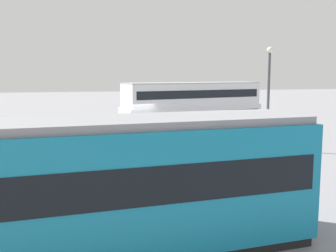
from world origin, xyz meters
The scene contains 7 objects.
ground_plane centered at (0.00, 0.00, 0.00)m, with size 160.00×160.00×0.00m, color gray.
double_decker_bus centered at (-4.78, -1.88, 2.00)m, with size 11.73×4.87×3.92m.
tram_yellow centered at (5.06, 17.30, 1.79)m, with size 12.69×3.18×3.45m.
pedestrian_near_railing centered at (2.21, 6.58, 0.91)m, with size 0.37×0.37×1.59m.
pedestrian_railing centered at (3.79, 6.22, 0.74)m, with size 7.92×0.63×1.08m.
info_sign centered at (7.85, 6.86, 1.51)m, with size 0.95×0.26×2.22m.
street_lamp centered at (-6.89, 5.74, 3.63)m, with size 0.36×0.36×6.13m.
Camera 1 is at (5.09, 26.65, 4.50)m, focal length 41.68 mm.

